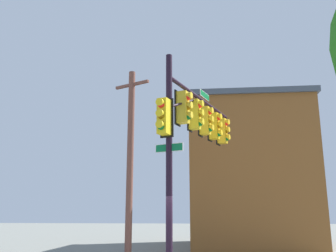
{
  "coord_description": "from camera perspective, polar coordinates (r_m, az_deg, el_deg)",
  "views": [
    {
      "loc": [
        -11.06,
        -1.06,
        2.04
      ],
      "look_at": [
        0.81,
        0.11,
        4.84
      ],
      "focal_mm": 39.43,
      "sensor_mm": 36.0,
      "label": 1
    }
  ],
  "objects": [
    {
      "name": "utility_pole",
      "position": [
        15.99,
        -5.88,
        -5.17
      ],
      "size": [
        0.91,
        1.67,
        8.25
      ],
      "color": "brown",
      "rests_on": "ground_plane"
    },
    {
      "name": "signal_pole_assembly",
      "position": [
        13.35,
        4.25,
        -0.05
      ],
      "size": [
        6.09,
        2.67,
        7.01
      ],
      "color": "black",
      "rests_on": "ground_plane"
    },
    {
      "name": "brick_building",
      "position": [
        23.71,
        11.9,
        -7.7
      ],
      "size": [
        9.94,
        6.91,
        8.37
      ],
      "color": "brown",
      "rests_on": "ground_plane"
    }
  ]
}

